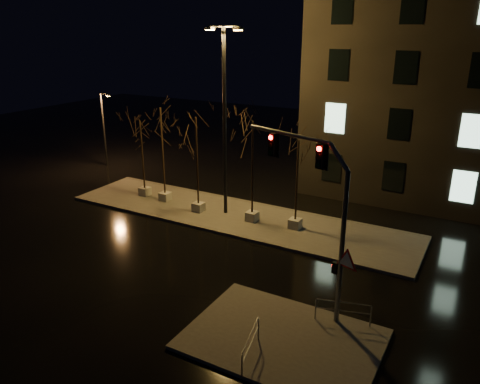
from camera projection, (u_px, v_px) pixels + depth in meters
The scene contains 13 objects.
ground at pixel (176, 257), 23.73m from camera, with size 90.00×90.00×0.00m, color black.
median at pixel (235, 216), 28.64m from camera, with size 22.00×5.00×0.15m, color #4C4844.
sidewalk_corner at pixel (282, 339), 17.37m from camera, with size 7.00×5.00×0.15m, color #4C4844.
tree_0 at pixel (141, 138), 30.65m from camera, with size 1.80×1.80×5.26m.
tree_1 at pixel (161, 129), 29.44m from camera, with size 1.80×1.80×6.32m.
tree_2 at pixel (196, 139), 27.68m from camera, with size 1.80×1.80×6.07m.
tree_3 at pixel (253, 144), 26.25m from camera, with size 1.80×1.80×6.12m.
tree_4 at pixel (298, 161), 25.45m from camera, with size 1.80×1.80×5.28m.
traffic_signal_mast at pixel (320, 203), 17.60m from camera, with size 5.48×1.98×7.05m.
streetlight_main at pixel (224, 111), 26.90m from camera, with size 2.72×0.96×10.97m.
streetlight_far at pixel (104, 126), 38.26m from camera, with size 1.18×0.31×6.03m.
guard_rail_a at pixel (343, 309), 18.03m from camera, with size 2.06×0.62×0.92m.
guard_rail_b at pixel (251, 342), 16.06m from camera, with size 0.50×2.09×1.01m.
Camera 1 is at (13.23, -16.96, 11.04)m, focal length 35.00 mm.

